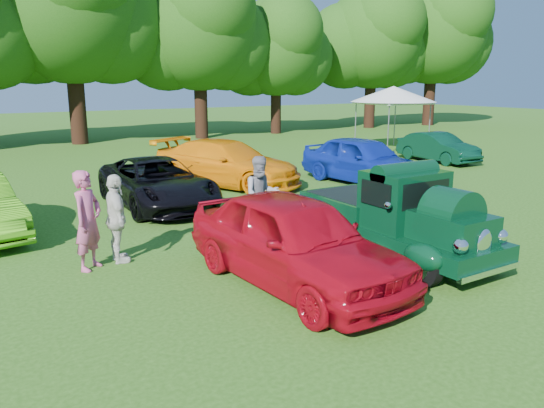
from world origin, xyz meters
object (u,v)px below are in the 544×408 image
spectator_pink (88,220)px  spectator_white (117,219)px  spectator_grey (261,195)px  back_car_green (438,147)px  canopy_tent (393,95)px  back_car_orange (227,163)px  back_car_black (157,183)px  back_car_blue (363,160)px  red_convertible (294,240)px  hero_pickup (395,218)px

spectator_pink → spectator_white: size_ratio=1.08×
spectator_grey → spectator_white: (-3.58, -0.35, -0.02)m
back_car_green → canopy_tent: bearing=75.7°
back_car_orange → spectator_grey: spectator_grey is taller
back_car_black → canopy_tent: size_ratio=1.06×
back_car_black → back_car_blue: bearing=-2.6°
back_car_black → red_convertible: bearing=-90.1°
spectator_grey → spectator_white: size_ratio=1.03×
spectator_grey → red_convertible: bearing=-94.5°
red_convertible → back_car_orange: bearing=66.4°
spectator_pink → canopy_tent: bearing=-13.5°
back_car_orange → back_car_green: (10.63, -0.10, -0.14)m
back_car_orange → spectator_white: (-5.57, -5.96, 0.11)m
back_car_black → spectator_grey: bearing=-72.5°
hero_pickup → spectator_pink: (-5.60, 2.53, 0.18)m
back_car_black → back_car_blue: back_car_blue is taller
back_car_black → hero_pickup: bearing=-68.4°
back_car_orange → spectator_pink: 8.63m
red_convertible → back_car_blue: 10.12m
hero_pickup → back_car_blue: (4.87, 6.44, 0.04)m
spectator_white → back_car_blue: bearing=-64.1°
spectator_grey → spectator_pink: bearing=-156.8°
back_car_black → canopy_tent: 16.42m
hero_pickup → canopy_tent: bearing=45.6°
red_convertible → back_car_black: red_convertible is taller
spectator_pink → red_convertible: bearing=-87.0°
canopy_tent → back_car_black: bearing=-158.7°
spectator_pink → back_car_blue: bearing=-22.5°
spectator_grey → back_car_black: bearing=123.7°
spectator_grey → canopy_tent: 17.21m
back_car_orange → back_car_blue: size_ratio=1.11×
red_convertible → back_car_orange: 9.43m
back_car_blue → back_car_green: back_car_blue is taller
hero_pickup → back_car_blue: hero_pickup is taller
back_car_blue → back_car_green: bearing=12.4°
spectator_pink → spectator_white: 0.59m
red_convertible → canopy_tent: (15.27, 13.06, 2.05)m
back_car_green → spectator_grey: (-12.62, -5.51, 0.27)m
spectator_pink → spectator_white: (0.57, 0.10, -0.07)m
hero_pickup → back_car_blue: 8.08m
red_convertible → spectator_pink: size_ratio=2.50×
back_car_green → canopy_tent: 5.04m
spectator_pink → back_car_orange: bearing=1.6°
red_convertible → back_car_blue: (7.59, 6.69, 0.01)m
back_car_green → spectator_white: spectator_white is taller
hero_pickup → back_car_orange: (0.54, 8.59, 0.00)m
back_car_black → back_car_green: back_car_black is taller
hero_pickup → back_car_black: bearing=110.8°
back_car_orange → spectator_white: spectator_white is taller
back_car_blue → back_car_green: size_ratio=1.23×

